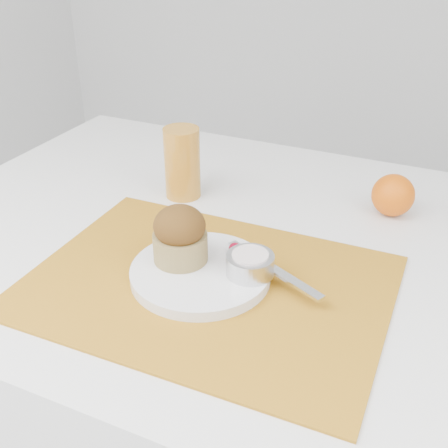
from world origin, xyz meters
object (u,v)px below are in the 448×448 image
at_px(muffin, 180,235).
at_px(plate, 201,273).
at_px(orange, 393,195).
at_px(table, 258,409).
at_px(juice_glass, 182,163).

bearing_deg(muffin, plate, -14.39).
xyz_separation_m(plate, orange, (0.21, 0.31, 0.02)).
bearing_deg(muffin, orange, 50.80).
height_order(plate, muffin, muffin).
relative_size(table, orange, 16.63).
bearing_deg(juice_glass, plate, -56.68).
distance_m(orange, juice_glass, 0.37).
relative_size(plate, juice_glass, 1.55).
bearing_deg(table, orange, 47.44).
bearing_deg(plate, juice_glass, 123.32).
xyz_separation_m(plate, juice_glass, (-0.15, 0.23, 0.05)).
relative_size(table, muffin, 14.24).
bearing_deg(juice_glass, table, -25.31).
relative_size(juice_glass, muffin, 1.52).
relative_size(table, plate, 6.04).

